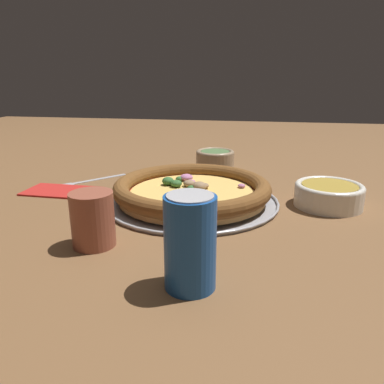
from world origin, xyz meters
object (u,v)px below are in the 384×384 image
Objects in this scene: fork at (88,181)px; pizza_tray at (192,201)px; bowl_far at (215,159)px; beverage_can at (190,242)px; napkin at (62,190)px; bowl_near at (329,194)px; drinking_cup at (93,219)px; pizza at (192,190)px.

pizza_tray is at bearing 108.75° from fork.
beverage_can is at bearing -86.23° from bowl_far.
bowl_far is 0.43m from napkin.
bowl_near is 0.59m from napkin.
beverage_can is (-0.23, -0.35, 0.04)m from bowl_near.
drinking_cup is (-0.12, -0.23, 0.04)m from pizza_tray.
bowl_far reaches higher than napkin.
pizza is 2.11× the size of fork.
pizza_tray is 4.15× the size of drinking_cup.
bowl_near is 1.27× the size of bowl_far.
bowl_near is 0.38m from bowl_far.
beverage_can is (0.37, -0.35, 0.06)m from napkin.
beverage_can is (0.17, -0.09, 0.02)m from drinking_cup.
pizza is 2.40× the size of bowl_near.
drinking_cup is 0.39m from fork.
pizza reaches higher than pizza_tray.
beverage_can is (0.35, -0.44, 0.06)m from fork.
pizza is (-0.00, 0.00, 0.02)m from pizza_tray.
fork is (0.02, 0.09, -0.00)m from napkin.
fork is at bearing -148.95° from bowl_far.
pizza_tray is 2.14× the size of napkin.
pizza is at bearing -4.30° from napkin.
beverage_can reaches higher than bowl_near.
pizza reaches higher than napkin.
bowl_near is at bearing 33.06° from drinking_cup.
pizza_tray is 0.31m from napkin.
fork is 0.57m from beverage_can.
drinking_cup reaches higher than fork.
fork is at bearing 116.53° from drinking_cup.
bowl_far is at bearing 134.38° from bowl_near.
pizza is 3.76× the size of drinking_cup.
drinking_cup reaches higher than pizza_tray.
pizza is 0.32m from fork.
pizza is 0.33m from beverage_can.
drinking_cup is 0.52× the size of napkin.
pizza_tray is 2.95× the size of beverage_can.
beverage_can reaches higher than drinking_cup.
pizza is 1.94× the size of napkin.
fork is (-0.29, 0.12, -0.00)m from pizza_tray.
pizza_tray is 0.28m from bowl_near.
drinking_cup is 0.56× the size of fork.
pizza is at bearing -174.16° from bowl_near.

